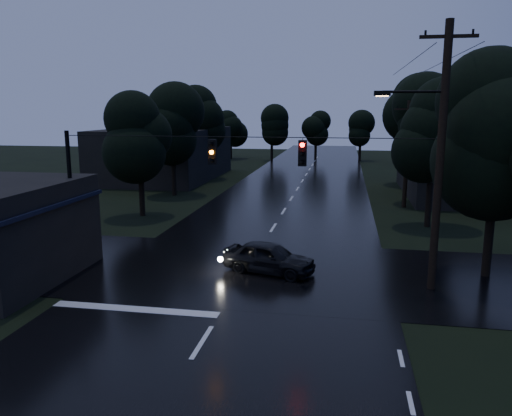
% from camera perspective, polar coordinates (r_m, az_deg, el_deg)
% --- Properties ---
extents(main_road, '(12.00, 120.00, 0.02)m').
position_cam_1_polar(main_road, '(39.18, 4.07, 1.05)').
color(main_road, black).
rests_on(main_road, ground).
extents(cross_street, '(60.00, 9.00, 0.02)m').
position_cam_1_polar(cross_street, '(21.86, -1.02, -7.11)').
color(cross_street, black).
rests_on(cross_street, ground).
extents(building_far_right, '(10.00, 14.00, 4.40)m').
position_cam_1_polar(building_far_right, '(43.77, 23.29, 4.14)').
color(building_far_right, black).
rests_on(building_far_right, ground).
extents(building_far_left, '(10.00, 16.00, 5.00)m').
position_cam_1_polar(building_far_left, '(51.80, -10.34, 6.15)').
color(building_far_left, black).
rests_on(building_far_left, ground).
extents(utility_pole_main, '(3.50, 0.30, 10.00)m').
position_cam_1_polar(utility_pole_main, '(19.72, 20.07, 5.86)').
color(utility_pole_main, black).
rests_on(utility_pole_main, ground).
extents(utility_pole_far, '(2.00, 0.30, 7.50)m').
position_cam_1_polar(utility_pole_far, '(36.74, 16.86, 6.04)').
color(utility_pole_far, black).
rests_on(utility_pole_far, ground).
extents(anchor_pole_left, '(0.18, 0.18, 6.00)m').
position_cam_1_polar(anchor_pole_left, '(22.86, -20.34, 0.76)').
color(anchor_pole_left, black).
rests_on(anchor_pole_left, ground).
extents(span_signals, '(15.00, 0.37, 1.12)m').
position_cam_1_polar(span_signals, '(19.73, -0.04, 6.49)').
color(span_signals, black).
rests_on(span_signals, ground).
extents(tree_corner_near, '(4.48, 4.48, 9.44)m').
position_cam_1_polar(tree_corner_near, '(22.20, 25.98, 7.84)').
color(tree_corner_near, black).
rests_on(tree_corner_near, ground).
extents(tree_left_a, '(3.92, 3.92, 8.26)m').
position_cam_1_polar(tree_left_a, '(33.08, -13.22, 8.08)').
color(tree_left_a, black).
rests_on(tree_left_a, ground).
extents(tree_left_b, '(4.20, 4.20, 8.85)m').
position_cam_1_polar(tree_left_b, '(40.73, -9.56, 9.26)').
color(tree_left_b, black).
rests_on(tree_left_b, ground).
extents(tree_left_c, '(4.48, 4.48, 9.44)m').
position_cam_1_polar(tree_left_c, '(50.42, -6.37, 10.11)').
color(tree_left_c, black).
rests_on(tree_left_c, ground).
extents(tree_right_a, '(4.20, 4.20, 8.85)m').
position_cam_1_polar(tree_right_a, '(30.79, 19.62, 8.22)').
color(tree_right_a, black).
rests_on(tree_right_a, ground).
extents(tree_right_b, '(4.48, 4.48, 9.44)m').
position_cam_1_polar(tree_right_b, '(38.78, 18.64, 9.31)').
color(tree_right_b, black).
rests_on(tree_right_b, ground).
extents(tree_right_c, '(4.76, 4.76, 10.03)m').
position_cam_1_polar(tree_right_c, '(48.76, 17.67, 10.07)').
color(tree_right_c, black).
rests_on(tree_right_c, ground).
extents(car, '(4.25, 2.62, 1.35)m').
position_cam_1_polar(car, '(21.33, 1.50, -5.67)').
color(car, black).
rests_on(car, ground).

